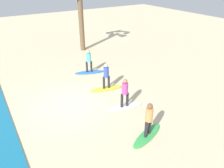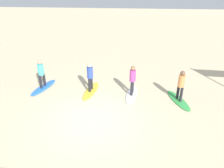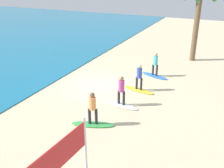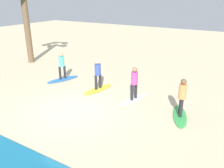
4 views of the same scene
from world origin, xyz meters
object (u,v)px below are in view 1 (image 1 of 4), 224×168
at_px(surfboard_green, 147,135).
at_px(surfboard_yellow, 106,89).
at_px(surfboard_white, 124,107).
at_px(surfer_green, 149,117).
at_px(surfer_blue, 89,59).
at_px(surfer_yellow, 106,74).
at_px(surfer_white, 125,91).
at_px(surfboard_blue, 89,72).

height_order(surfboard_green, surfboard_yellow, same).
bearing_deg(surfboard_green, surfboard_white, -119.76).
height_order(surfer_green, surfer_blue, same).
relative_size(surfboard_green, surfer_blue, 1.28).
bearing_deg(surfboard_yellow, surfer_yellow, -168.81).
bearing_deg(surfer_white, surfboard_green, 169.40).
distance_m(surfboard_yellow, surfer_yellow, 0.99).
distance_m(surfboard_white, surfboard_yellow, 2.30).
height_order(surfboard_yellow, surfer_blue, surfer_blue).
bearing_deg(surfer_green, surfboard_white, -10.60).
relative_size(surfer_green, surfer_yellow, 1.00).
bearing_deg(surfer_yellow, surfer_blue, -4.49).
height_order(surfer_white, surfboard_blue, surfer_white).
bearing_deg(surfer_white, surfer_blue, -5.05).
distance_m(surfer_white, surfer_yellow, 2.30).
bearing_deg(surfboard_green, surfboard_yellow, -117.42).
height_order(surfboard_yellow, surfer_yellow, surfer_yellow).
bearing_deg(surfer_green, surfboard_yellow, -8.25).
bearing_deg(surfboard_green, surfer_yellow, -117.42).
distance_m(surfer_green, surfboard_blue, 7.63).
distance_m(surfer_green, surfer_white, 2.47).
relative_size(surfboard_yellow, surfboard_blue, 1.00).
relative_size(surfer_white, surfer_blue, 1.00).
height_order(surfboard_green, surfboard_white, same).
relative_size(surfer_green, surfboard_yellow, 0.78).
height_order(surfboard_white, surfboard_yellow, same).
distance_m(surfer_white, surfboard_blue, 5.20).
relative_size(surfboard_green, surfboard_yellow, 1.00).
height_order(surfboard_green, surfer_blue, surfer_blue).
distance_m(surfer_yellow, surfer_blue, 2.80).
bearing_deg(surfer_blue, surfer_white, 174.95).
relative_size(surfboard_white, surfer_white, 1.28).
bearing_deg(surfer_yellow, surfboard_green, 171.75).
distance_m(surfer_green, surfer_blue, 7.56).
relative_size(surfboard_green, surfer_green, 1.28).
relative_size(surfer_white, surfer_yellow, 1.00).
bearing_deg(surfboard_blue, surfer_green, 102.22).
bearing_deg(surfboard_blue, surfboard_green, 102.22).
height_order(surfboard_blue, surfer_blue, surfer_blue).
bearing_deg(surfboard_white, surfer_green, 88.07).
xyz_separation_m(surfboard_green, surfboard_white, (2.43, -0.45, 0.00)).
relative_size(surfboard_green, surfer_white, 1.28).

